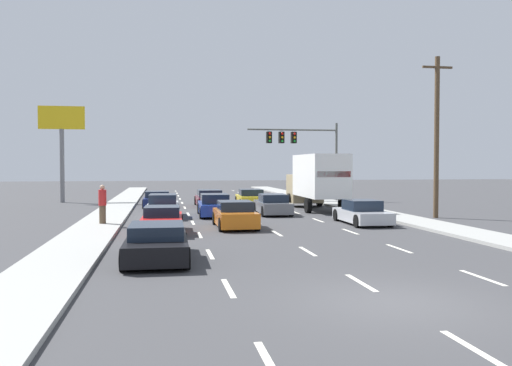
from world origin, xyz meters
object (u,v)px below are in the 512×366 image
object	(u,v)px
car_silver	(362,213)
pedestrian_near_corner	(102,204)
utility_pole_mid	(437,135)
box_truck	(317,179)
traffic_signal_mast	(296,142)
car_navy	(157,200)
car_yellow	(251,198)
car_orange	(235,215)
car_black	(157,243)
car_maroon	(209,199)
car_blue	(214,206)
roadside_billboard	(62,135)
car_red	(162,221)
car_gray	(273,205)
car_white	(163,207)

from	to	relation	value
car_silver	pedestrian_near_corner	size ratio (longest dim) A/B	2.27
utility_pole_mid	box_truck	bearing A→B (deg)	129.47
car_silver	traffic_signal_mast	distance (m)	17.89
car_navy	car_yellow	bearing A→B (deg)	-2.58
car_orange	box_truck	xyz separation A→B (m)	(6.78, 9.06, 1.48)
car_black	car_maroon	size ratio (longest dim) A/B	0.97
car_blue	traffic_signal_mast	bearing A→B (deg)	55.86
car_navy	roadside_billboard	xyz separation A→B (m)	(-7.61, 5.94, 4.90)
car_black	box_truck	size ratio (longest dim) A/B	0.55
car_orange	roadside_billboard	xyz separation A→B (m)	(-11.39, 19.64, 4.84)
car_navy	pedestrian_near_corner	size ratio (longest dim) A/B	2.42
car_maroon	car_silver	distance (m)	14.61
car_red	car_yellow	xyz separation A→B (m)	(6.45, 14.88, 0.01)
car_black	car_yellow	size ratio (longest dim) A/B	1.07
car_red	car_black	world-z (taller)	car_red
car_blue	roadside_billboard	size ratio (longest dim) A/B	0.57
box_truck	roadside_billboard	world-z (taller)	roadside_billboard
car_yellow	pedestrian_near_corner	bearing A→B (deg)	-128.65
car_blue	car_maroon	bearing A→B (deg)	87.19
traffic_signal_mast	box_truck	bearing A→B (deg)	-95.40
car_navy	utility_pole_mid	bearing A→B (deg)	-34.79
car_yellow	car_gray	distance (m)	6.93
car_yellow	utility_pole_mid	size ratio (longest dim) A/B	0.46
car_orange	roadside_billboard	distance (m)	23.21
car_gray	utility_pole_mid	size ratio (longest dim) A/B	0.47
roadside_billboard	box_truck	bearing A→B (deg)	-30.20
car_blue	roadside_billboard	world-z (taller)	roadside_billboard
car_navy	pedestrian_near_corner	distance (m)	12.27
utility_pole_mid	car_white	bearing A→B (deg)	168.95
car_blue	car_red	bearing A→B (deg)	-112.06
car_navy	car_silver	distance (m)	16.81
traffic_signal_mast	pedestrian_near_corner	bearing A→B (deg)	-130.87
box_truck	roadside_billboard	xyz separation A→B (m)	(-18.16, 10.57, 3.36)
car_red	car_yellow	bearing A→B (deg)	66.56
box_truck	traffic_signal_mast	world-z (taller)	traffic_signal_mast
roadside_billboard	traffic_signal_mast	bearing A→B (deg)	-5.50
utility_pole_mid	roadside_billboard	size ratio (longest dim) A/B	1.18
car_orange	car_yellow	xyz separation A→B (m)	(3.01, 13.39, -0.02)
car_orange	car_gray	bearing A→B (deg)	63.50
car_black	car_gray	distance (m)	16.22
car_navy	box_truck	xyz separation A→B (m)	(10.56, -4.63, 1.55)
car_navy	car_orange	bearing A→B (deg)	-74.57
traffic_signal_mast	roadside_billboard	size ratio (longest dim) A/B	1.00
car_yellow	pedestrian_near_corner	world-z (taller)	pedestrian_near_corner
car_white	pedestrian_near_corner	bearing A→B (deg)	-125.98
car_gray	box_truck	xyz separation A→B (m)	(3.56, 2.61, 1.50)
box_truck	pedestrian_near_corner	bearing A→B (deg)	-150.69
car_navy	utility_pole_mid	xyz separation A→B (m)	(15.75, -10.94, 4.19)
car_maroon	utility_pole_mid	bearing A→B (deg)	-41.80
roadside_billboard	pedestrian_near_corner	xyz separation A→B (m)	(5.06, -17.93, -4.33)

